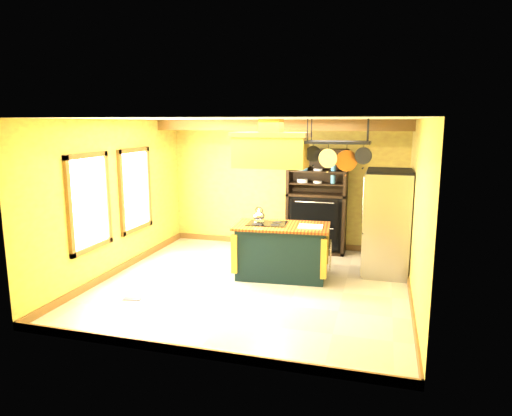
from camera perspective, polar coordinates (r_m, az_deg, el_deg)
The scene contains 15 objects.
floor at distance 7.69m, azimuth -0.36°, elevation -9.47°, with size 5.00×5.00×0.00m, color beige.
ceiling at distance 7.22m, azimuth -0.39°, elevation 11.09°, with size 5.00×5.00×0.00m, color white.
wall_back at distance 9.73m, azimuth 3.72°, elevation 3.00°, with size 5.00×0.02×2.70m, color #E1CF52.
wall_front at distance 5.03m, azimuth -8.33°, elevation -4.39°, with size 5.00×0.02×2.70m, color #E1CF52.
wall_left at distance 8.37m, azimuth -17.06°, elevation 1.28°, with size 0.02×5.00×2.70m, color #E1CF52.
wall_right at distance 7.07m, azimuth 19.48°, elevation -0.53°, with size 0.02×5.00×2.70m, color #E1CF52.
ceiling_beam at distance 8.86m, azimuth 2.72°, elevation 10.30°, with size 5.00×0.15×0.20m, color brown.
window_near at distance 7.69m, azimuth -20.06°, elevation 0.68°, with size 0.06×1.06×1.56m.
window_far at distance 8.85m, azimuth -14.80°, elevation 2.22°, with size 0.06×1.06×1.56m.
kitchen_island at distance 7.92m, azimuth 3.22°, elevation -5.31°, with size 1.68×1.02×1.11m.
range_hood at distance 7.67m, azimuth 1.90°, elevation 7.50°, with size 1.27×0.72×0.80m.
pot_rack at distance 7.48m, azimuth 10.21°, elevation 7.39°, with size 1.09×0.51×0.84m.
refrigerator at distance 8.30m, azimuth 15.98°, elevation -2.04°, with size 0.78×0.92×1.81m.
hutch at distance 9.47m, azimuth 7.60°, elevation -0.46°, with size 1.20×0.55×2.12m.
floor_register at distance 7.31m, azimuth -15.21°, elevation -10.90°, with size 0.28×0.12×0.01m, color black.
Camera 1 is at (2.01, -6.93, 2.65)m, focal length 32.00 mm.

